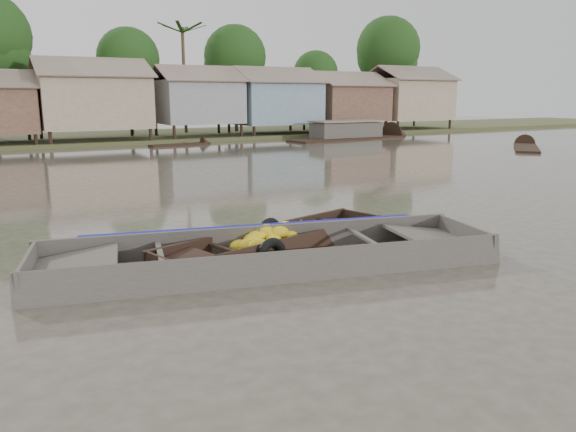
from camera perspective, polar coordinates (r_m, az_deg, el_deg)
ground at (r=9.89m, az=-1.18°, el=-5.92°), size 120.00×120.00×0.00m
riverbank at (r=40.85m, az=-19.14°, el=11.54°), size 120.00×12.47×10.22m
banana_boat at (r=11.38m, az=-1.33°, el=-2.70°), size 5.64×2.70×0.75m
viewer_boat at (r=10.38m, az=-1.73°, el=-4.60°), size 8.61×3.98×0.67m
distant_boats at (r=37.82m, az=2.69°, el=7.89°), size 46.92×14.99×1.38m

